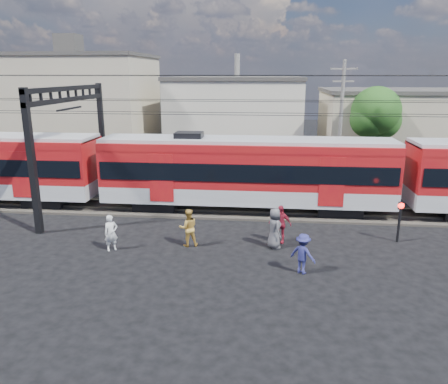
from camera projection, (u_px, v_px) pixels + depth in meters
The scene contains 17 objects.
ground at pixel (237, 273), 17.20m from camera, with size 120.00×120.00×0.00m, color black.
track_bed at pixel (247, 210), 24.87m from camera, with size 70.00×3.40×0.12m, color #2D2823.
rail_near at pixel (246, 212), 24.11m from camera, with size 70.00×0.12×0.12m, color #59544C.
rail_far at pixel (248, 205), 25.55m from camera, with size 70.00×0.12×0.12m, color #59544C.
commuter_train at pixel (250, 170), 24.24m from camera, with size 50.30×3.08×4.17m.
catenary at pixel (94, 119), 24.37m from camera, with size 70.00×9.30×7.52m.
building_west at pixel (74, 106), 40.67m from camera, with size 14.28×10.20×9.30m.
building_midwest at pixel (237, 115), 42.35m from camera, with size 12.24×12.24×7.30m.
building_mideast at pixel (417, 126), 38.04m from camera, with size 16.32×10.20×6.30m.
utility_pole_mid at pixel (341, 120), 29.82m from camera, with size 1.80×0.24×8.50m.
tree_near at pixel (378, 114), 32.45m from camera, with size 3.82×3.64×6.72m.
pedestrian_a at pixel (111, 233), 19.24m from camera, with size 0.59×0.39×1.62m, color silver.
pedestrian_b at pixel (188, 228), 19.70m from camera, with size 0.85×0.66×1.75m, color gold.
pedestrian_c at pixel (303, 254), 17.01m from camera, with size 1.05×0.60×1.62m, color navy.
pedestrian_d at pixel (280, 224), 20.11m from camera, with size 1.05×0.44×1.79m, color maroon.
pedestrian_e at pixel (274, 228), 19.48m from camera, with size 0.90×0.59×1.85m, color #4B4A4F.
crossing_signal at pixel (400, 214), 20.02m from camera, with size 0.28×0.28×1.95m.
Camera 1 is at (1.09, -15.73, 7.61)m, focal length 35.00 mm.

